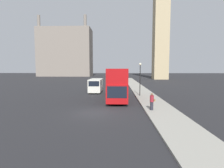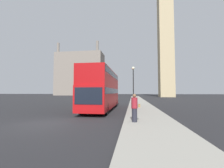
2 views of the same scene
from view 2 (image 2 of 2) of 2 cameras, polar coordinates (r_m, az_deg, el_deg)
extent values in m
plane|color=black|center=(10.53, -25.02, -13.58)|extent=(300.00, 300.00, 0.00)
cube|color=gray|center=(8.98, 15.11, -15.15)|extent=(3.30, 120.00, 0.15)
cube|color=tan|center=(68.69, 19.71, 15.23)|extent=(5.65, 5.65, 46.79)
cube|color=slate|center=(97.27, -12.02, 3.61)|extent=(29.07, 12.86, 26.53)
cylinder|color=slate|center=(100.47, -19.83, 12.93)|extent=(1.54, 1.54, 5.84)
cylinder|color=slate|center=(92.00, -5.62, 14.26)|extent=(1.54, 1.54, 5.84)
cube|color=#A80F11|center=(16.88, -3.73, -5.00)|extent=(2.51, 10.67, 2.21)
cube|color=#A80F11|center=(16.93, -3.71, 1.74)|extent=(2.51, 10.46, 1.77)
cube|color=black|center=(16.87, -3.72, -2.69)|extent=(2.55, 10.24, 0.55)
cube|color=black|center=(16.98, -3.70, 3.45)|extent=(2.55, 10.03, 0.55)
cube|color=black|center=(11.68, -9.02, -4.49)|extent=(2.21, 0.03, 1.33)
cylinder|color=black|center=(13.57, -10.76, -9.02)|extent=(0.70, 1.11, 1.11)
cylinder|color=black|center=(13.11, -3.14, -9.28)|extent=(0.70, 1.11, 1.11)
cylinder|color=black|center=(20.76, -4.12, -7.01)|extent=(0.70, 1.11, 1.11)
cylinder|color=black|center=(20.46, 0.89, -7.07)|extent=(0.70, 1.11, 1.11)
cube|color=silver|center=(24.38, -9.54, -4.62)|extent=(2.11, 5.28, 2.19)
cube|color=black|center=(21.86, -11.61, -3.52)|extent=(1.79, 0.02, 0.87)
cube|color=black|center=(22.74, -10.83, -3.51)|extent=(2.14, 0.95, 0.70)
cylinder|color=black|center=(22.99, -12.80, -6.96)|extent=(0.53, 0.79, 0.79)
cylinder|color=black|center=(22.48, -9.01, -7.09)|extent=(0.53, 0.79, 0.79)
cylinder|color=black|center=(26.37, -10.03, -6.49)|extent=(0.53, 0.79, 0.79)
cylinder|color=black|center=(25.93, -6.69, -6.57)|extent=(0.53, 0.79, 0.79)
cylinder|color=#23232D|center=(9.42, 8.57, -11.63)|extent=(0.32, 0.32, 0.83)
cylinder|color=maroon|center=(9.34, 8.53, -7.13)|extent=(0.38, 0.38, 0.66)
sphere|color=brown|center=(9.32, 8.51, -4.43)|extent=(0.22, 0.22, 0.22)
cube|color=olive|center=(9.36, 10.33, -8.11)|extent=(0.12, 0.24, 0.20)
cylinder|color=black|center=(18.75, 8.15, -1.56)|extent=(0.12, 0.12, 4.63)
sphere|color=beige|center=(18.98, 8.09, 6.00)|extent=(0.36, 0.36, 0.36)
camera|label=1|loc=(8.97, -149.44, 17.79)|focal=28.00mm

